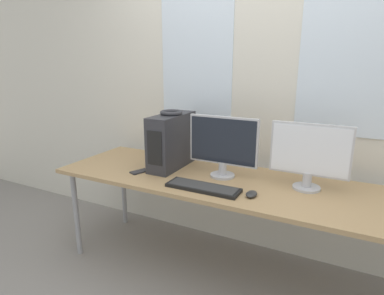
{
  "coord_description": "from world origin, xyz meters",
  "views": [
    {
      "loc": [
        0.62,
        -1.53,
        1.49
      ],
      "look_at": [
        -0.35,
        0.37,
        0.92
      ],
      "focal_mm": 30.0,
      "sensor_mm": 36.0,
      "label": 1
    }
  ],
  "objects_px": {
    "monitor_main": "(223,145)",
    "keyboard": "(203,187)",
    "pc_tower": "(172,141)",
    "monitor_right_near": "(310,154)",
    "headphones": "(171,112)",
    "mouse": "(251,194)",
    "cell_phone": "(139,172)"
  },
  "relations": [
    {
      "from": "pc_tower",
      "to": "cell_phone",
      "type": "xyz_separation_m",
      "value": [
        -0.14,
        -0.22,
        -0.19
      ]
    },
    {
      "from": "headphones",
      "to": "mouse",
      "type": "xyz_separation_m",
      "value": [
        0.7,
        -0.27,
        -0.4
      ]
    },
    {
      "from": "cell_phone",
      "to": "mouse",
      "type": "bearing_deg",
      "value": 19.08
    },
    {
      "from": "keyboard",
      "to": "cell_phone",
      "type": "bearing_deg",
      "value": 171.99
    },
    {
      "from": "headphones",
      "to": "monitor_main",
      "type": "relative_size",
      "value": 0.34
    },
    {
      "from": "keyboard",
      "to": "mouse",
      "type": "xyz_separation_m",
      "value": [
        0.3,
        0.03,
        0.0
      ]
    },
    {
      "from": "monitor_main",
      "to": "keyboard",
      "type": "relative_size",
      "value": 1.03
    },
    {
      "from": "cell_phone",
      "to": "headphones",
      "type": "bearing_deg",
      "value": 78.94
    },
    {
      "from": "pc_tower",
      "to": "mouse",
      "type": "height_order",
      "value": "pc_tower"
    },
    {
      "from": "headphones",
      "to": "cell_phone",
      "type": "height_order",
      "value": "headphones"
    },
    {
      "from": "pc_tower",
      "to": "mouse",
      "type": "distance_m",
      "value": 0.77
    },
    {
      "from": "keyboard",
      "to": "monitor_main",
      "type": "bearing_deg",
      "value": 85.19
    },
    {
      "from": "pc_tower",
      "to": "monitor_right_near",
      "type": "distance_m",
      "value": 0.97
    },
    {
      "from": "monitor_main",
      "to": "monitor_right_near",
      "type": "height_order",
      "value": "monitor_main"
    },
    {
      "from": "cell_phone",
      "to": "monitor_right_near",
      "type": "bearing_deg",
      "value": 33.5
    },
    {
      "from": "pc_tower",
      "to": "monitor_right_near",
      "type": "height_order",
      "value": "monitor_right_near"
    },
    {
      "from": "pc_tower",
      "to": "monitor_right_near",
      "type": "xyz_separation_m",
      "value": [
        0.97,
        0.0,
        0.03
      ]
    },
    {
      "from": "monitor_right_near",
      "to": "mouse",
      "type": "distance_m",
      "value": 0.43
    },
    {
      "from": "monitor_main",
      "to": "mouse",
      "type": "height_order",
      "value": "monitor_main"
    },
    {
      "from": "pc_tower",
      "to": "monitor_main",
      "type": "height_order",
      "value": "monitor_main"
    },
    {
      "from": "pc_tower",
      "to": "keyboard",
      "type": "xyz_separation_m",
      "value": [
        0.4,
        -0.29,
        -0.19
      ]
    },
    {
      "from": "monitor_main",
      "to": "keyboard",
      "type": "height_order",
      "value": "monitor_main"
    },
    {
      "from": "monitor_right_near",
      "to": "cell_phone",
      "type": "bearing_deg",
      "value": -168.75
    },
    {
      "from": "pc_tower",
      "to": "mouse",
      "type": "relative_size",
      "value": 4.65
    },
    {
      "from": "mouse",
      "to": "keyboard",
      "type": "bearing_deg",
      "value": -174.42
    },
    {
      "from": "monitor_right_near",
      "to": "keyboard",
      "type": "height_order",
      "value": "monitor_right_near"
    },
    {
      "from": "mouse",
      "to": "cell_phone",
      "type": "height_order",
      "value": "mouse"
    },
    {
      "from": "monitor_main",
      "to": "monitor_right_near",
      "type": "xyz_separation_m",
      "value": [
        0.55,
        0.03,
        -0.0
      ]
    },
    {
      "from": "pc_tower",
      "to": "monitor_main",
      "type": "xyz_separation_m",
      "value": [
        0.42,
        -0.03,
        0.03
      ]
    },
    {
      "from": "monitor_main",
      "to": "monitor_right_near",
      "type": "relative_size",
      "value": 1.02
    },
    {
      "from": "headphones",
      "to": "monitor_main",
      "type": "bearing_deg",
      "value": -4.09
    },
    {
      "from": "headphones",
      "to": "monitor_right_near",
      "type": "relative_size",
      "value": 0.35
    }
  ]
}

